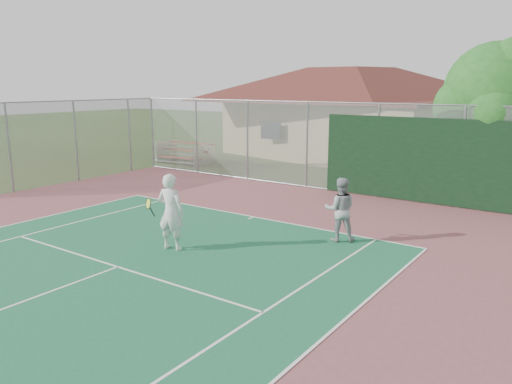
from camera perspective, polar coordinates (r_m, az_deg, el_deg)
back_fence at (r=19.14m, az=13.95°, el=4.30°), size 20.08×0.11×3.53m
side_fence_left at (r=23.25m, az=-19.89°, el=5.48°), size 0.08×9.00×3.50m
clubhouse at (r=29.91m, az=10.70°, el=9.92°), size 15.64×11.90×6.10m
bleachers at (r=27.34m, az=-8.18°, el=4.50°), size 2.97×1.90×1.08m
tree at (r=19.82m, az=25.91°, el=9.91°), size 4.15×3.93×5.79m
player_white_front at (r=12.87m, az=-9.73°, el=-2.33°), size 1.07×0.75×1.98m
player_grey_back at (r=13.62m, az=9.59°, el=-2.06°), size 1.06×1.00×1.74m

